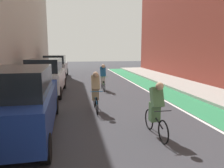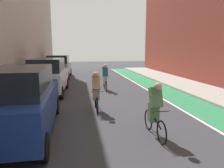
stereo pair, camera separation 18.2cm
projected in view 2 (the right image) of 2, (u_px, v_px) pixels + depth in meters
The scene contains 10 objects.
ground_plane at pixel (118, 109), 8.88m from camera, with size 71.43×71.43×0.00m, color #38383D.
bike_lane_paint at pixel (175, 96), 11.38m from camera, with size 1.60×32.47×0.00m, color #2D8451.
lane_divider_stripe at pixel (159, 97), 11.24m from camera, with size 0.12×32.47×0.00m, color white.
sidewalk_right at pixel (212, 93), 11.71m from camera, with size 2.72×32.47×0.14m, color #A8A59E.
parked_suv_blue at pixel (21, 100), 6.13m from camera, with size 1.91×4.77×1.98m.
parked_suv_white at pixel (48, 76), 11.82m from camera, with size 2.02×4.27×1.98m.
parked_suv_silver at pixel (59, 66), 18.69m from camera, with size 2.04×4.32×1.98m.
cyclist_mid at pixel (155, 108), 5.99m from camera, with size 0.48×1.69×1.60m.
cyclist_trailing at pixel (96, 91), 8.51m from camera, with size 0.48×1.74×1.62m.
cyclist_far at pixel (105, 77), 12.91m from camera, with size 0.48×1.69×1.60m.
Camera 2 is at (-1.60, 3.79, 2.48)m, focal length 33.95 mm.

